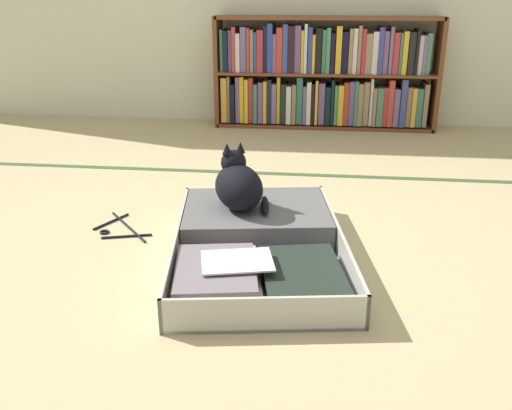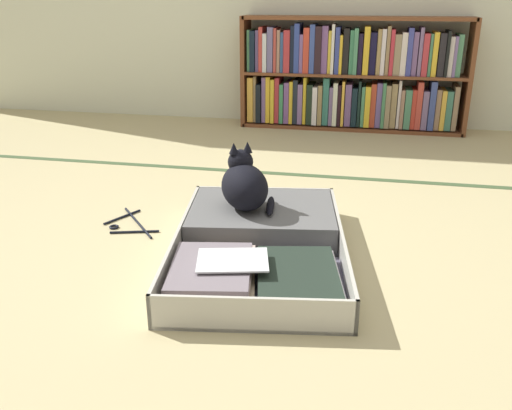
{
  "view_description": "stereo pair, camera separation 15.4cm",
  "coord_description": "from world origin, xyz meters",
  "px_view_note": "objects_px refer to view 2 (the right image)",
  "views": [
    {
      "loc": [
        0.23,
        -1.8,
        0.92
      ],
      "look_at": [
        0.02,
        -0.03,
        0.23
      ],
      "focal_mm": 38.33,
      "sensor_mm": 36.0,
      "label": 1
    },
    {
      "loc": [
        0.38,
        -1.78,
        0.92
      ],
      "look_at": [
        0.02,
        -0.03,
        0.23
      ],
      "focal_mm": 38.33,
      "sensor_mm": 36.0,
      "label": 2
    }
  ],
  "objects_px": {
    "clothes_hanger": "(130,224)",
    "bookshelf": "(350,77)",
    "black_cat": "(244,185)",
    "open_suitcase": "(259,240)"
  },
  "relations": [
    {
      "from": "bookshelf",
      "to": "black_cat",
      "type": "relative_size",
      "value": 5.07
    },
    {
      "from": "bookshelf",
      "to": "open_suitcase",
      "type": "height_order",
      "value": "bookshelf"
    },
    {
      "from": "bookshelf",
      "to": "clothes_hanger",
      "type": "xyz_separation_m",
      "value": [
        -0.82,
        -2.03,
        -0.37
      ]
    },
    {
      "from": "clothes_hanger",
      "to": "bookshelf",
      "type": "bearing_deg",
      "value": 68.03
    },
    {
      "from": "open_suitcase",
      "to": "black_cat",
      "type": "bearing_deg",
      "value": 119.5
    },
    {
      "from": "bookshelf",
      "to": "clothes_hanger",
      "type": "height_order",
      "value": "bookshelf"
    },
    {
      "from": "open_suitcase",
      "to": "clothes_hanger",
      "type": "distance_m",
      "value": 0.62
    },
    {
      "from": "open_suitcase",
      "to": "clothes_hanger",
      "type": "height_order",
      "value": "open_suitcase"
    },
    {
      "from": "open_suitcase",
      "to": "black_cat",
      "type": "height_order",
      "value": "black_cat"
    },
    {
      "from": "clothes_hanger",
      "to": "open_suitcase",
      "type": "bearing_deg",
      "value": -14.02
    }
  ]
}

